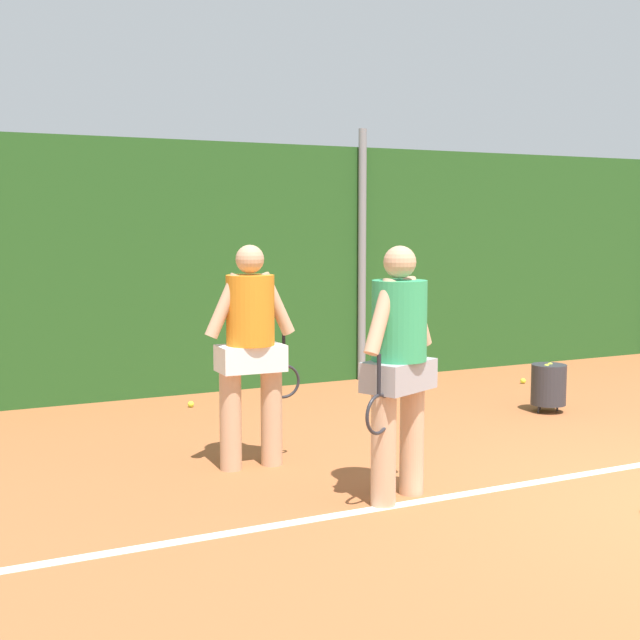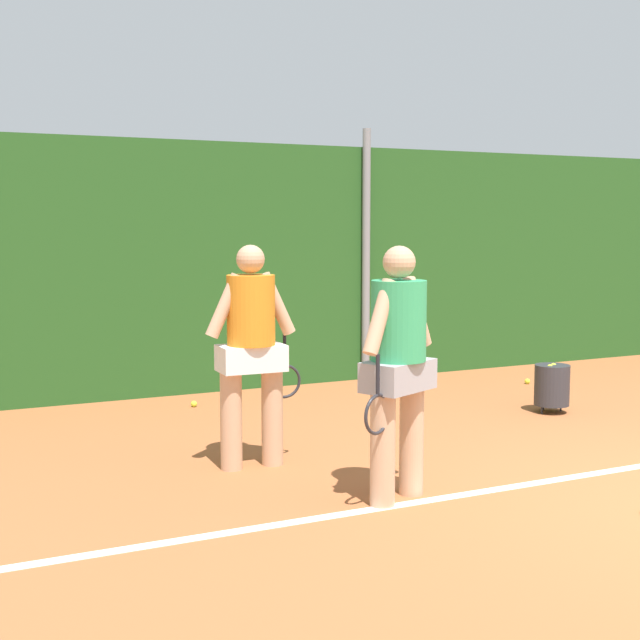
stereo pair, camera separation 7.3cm
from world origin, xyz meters
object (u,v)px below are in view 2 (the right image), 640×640
at_px(player_foreground_near, 398,359).
at_px(tennis_ball_3, 527,381).
at_px(ball_hopper, 552,385).
at_px(player_midcourt, 252,344).
at_px(tennis_ball_7, 194,404).

xyz_separation_m(player_foreground_near, tennis_ball_3, (3.75, 3.19, -0.98)).
xyz_separation_m(player_foreground_near, ball_hopper, (2.93, 1.79, -0.72)).
xyz_separation_m(player_midcourt, tennis_ball_7, (0.28, 2.43, -0.97)).
distance_m(player_midcourt, ball_hopper, 3.65).
relative_size(ball_hopper, tennis_ball_7, 7.78).
bearing_deg(ball_hopper, player_foreground_near, -148.49).
distance_m(ball_hopper, tennis_ball_3, 1.64).
distance_m(tennis_ball_3, tennis_ball_7, 4.11).
relative_size(player_midcourt, tennis_ball_3, 27.11).
xyz_separation_m(player_midcourt, tennis_ball_3, (4.36, 1.95, -0.97)).
relative_size(ball_hopper, tennis_ball_3, 7.78).
bearing_deg(player_foreground_near, ball_hopper, -172.40).
height_order(player_foreground_near, tennis_ball_7, player_foreground_near).
relative_size(player_midcourt, tennis_ball_7, 27.11).
bearing_deg(tennis_ball_7, player_midcourt, -96.48).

